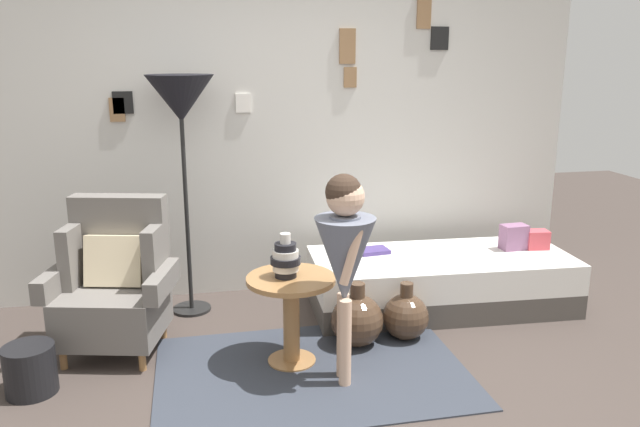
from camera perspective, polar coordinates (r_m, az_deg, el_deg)
The scene contains 15 objects.
ground_plane at distance 3.45m, azimuth 0.83°, elevation -17.92°, with size 12.00×12.00×0.00m, color #423833.
gallery_wall at distance 4.87m, azimuth -4.16°, elevation 7.94°, with size 4.80×0.12×2.60m.
rug at distance 3.85m, azimuth -0.69°, elevation -14.18°, with size 1.82×1.25×0.01m, color #333842.
armchair at distance 4.17m, azimuth -18.16°, elevation -6.05°, with size 0.85×0.72×0.97m.
daybed at distance 4.77m, azimuth 10.90°, elevation -6.06°, with size 1.94×0.89×0.40m.
pillow_head at distance 5.04m, azimuth 19.12°, elevation -2.25°, with size 0.17×0.12×0.14m, color #D64C56.
pillow_mid at distance 4.96m, azimuth 17.23°, elevation -2.06°, with size 0.19×0.12×0.19m, color gray.
side_table at distance 3.80m, azimuth -2.64°, elevation -8.10°, with size 0.53×0.53×0.56m.
vase_striped at distance 3.71m, azimuth -3.16°, elevation -4.17°, with size 0.18×0.18×0.27m.
floor_lamp at distance 4.43m, azimuth -12.56°, elevation 9.56°, with size 0.47×0.47×1.71m.
person_child at distance 3.45m, azimuth 2.27°, elevation -3.43°, with size 0.34×0.34×1.22m.
book_on_daybed at distance 4.70m, azimuth 4.87°, elevation -3.39°, with size 0.22×0.16×0.03m, color #4B3A7E.
demijohn_near at distance 4.10m, azimuth 3.40°, elevation -9.65°, with size 0.34×0.34×0.43m.
demijohn_far at distance 4.23m, azimuth 7.81°, elevation -9.25°, with size 0.31×0.31×0.39m.
magazine_basket at distance 3.93m, azimuth -24.88°, elevation -12.76°, with size 0.28×0.28×0.28m, color black.
Camera 1 is at (-0.64, -2.85, 1.84)m, focal length 35.16 mm.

